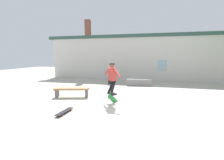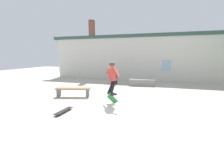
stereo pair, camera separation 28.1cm
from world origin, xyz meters
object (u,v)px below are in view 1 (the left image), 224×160
park_bench (72,90)px  trash_bin (111,78)px  skate_ledge (139,82)px  skater (112,76)px  skateboard_resting (65,111)px  skateboard_flipping (113,99)px

park_bench → trash_bin: size_ratio=2.25×
skate_ledge → skater: (-0.92, -4.35, 0.97)m
trash_bin → skateboard_resting: 6.05m
skateboard_flipping → skateboard_resting: bearing=158.6°
park_bench → skate_ledge: 4.96m
skater → trash_bin: bearing=60.0°
skate_ledge → skateboard_resting: skate_ledge is taller
park_bench → skater: skater is taller
skate_ledge → skater: size_ratio=1.24×
park_bench → skateboard_flipping: 2.28m
skateboard_resting → park_bench: bearing=-154.1°
park_bench → trash_bin: (1.07, 3.99, 0.07)m
park_bench → skateboard_flipping: size_ratio=2.51×
park_bench → skateboard_flipping: skateboard_flipping is taller
trash_bin → skateboard_flipping: size_ratio=1.12×
trash_bin → skater: size_ratio=0.55×
park_bench → skate_ledge: park_bench is taller
skateboard_resting → skateboard_flipping: bearing=141.7°
skate_ledge → skateboard_flipping: 4.48m
skater → skateboard_flipping: bearing=-86.1°
park_bench → skateboard_resting: 2.21m
skater → skateboard_resting: 2.37m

